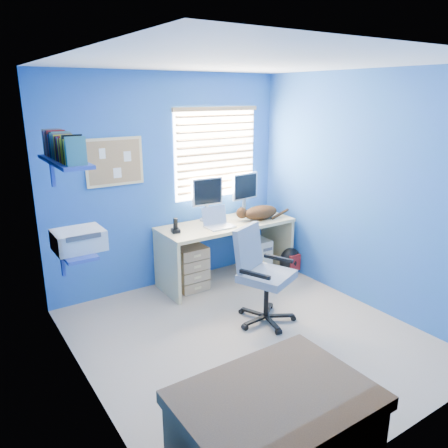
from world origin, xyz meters
TOP-DOWN VIEW (x-y plane):
  - floor at (0.00, 0.00)m, footprint 3.00×3.20m
  - ceiling at (0.00, 0.00)m, footprint 3.00×3.20m
  - wall_back at (0.00, 1.60)m, footprint 3.00×0.01m
  - wall_front at (0.00, -1.60)m, footprint 3.00×0.01m
  - wall_left at (-1.50, 0.00)m, footprint 0.01×3.20m
  - wall_right at (1.50, 0.00)m, footprint 0.01×3.20m
  - desk at (0.58, 1.26)m, footprint 1.68×0.65m
  - laptop at (0.42, 1.15)m, footprint 0.33×0.27m
  - monitor_left at (0.45, 1.48)m, footprint 0.41×0.15m
  - monitor_right at (1.02, 1.48)m, footprint 0.41×0.16m
  - phone at (-0.11, 1.26)m, footprint 0.11×0.13m
  - mug at (1.09, 1.35)m, footprint 0.10×0.09m
  - cd_spindle at (1.22, 1.39)m, footprint 0.13×0.13m
  - cat at (1.04, 1.16)m, footprint 0.53×0.38m
  - tower_pc at (1.09, 1.27)m, footprint 0.21×0.45m
  - drawer_boxes at (0.07, 1.23)m, footprint 0.35×0.28m
  - yellow_book at (0.95, 1.07)m, footprint 0.03×0.17m
  - backpack at (1.37, 0.94)m, footprint 0.30×0.23m
  - bed_corner at (-0.79, -1.32)m, footprint 1.13×0.80m
  - office_chair at (0.31, 0.19)m, footprint 0.75×0.75m
  - window_blinds at (0.65, 1.57)m, footprint 1.15×0.05m
  - corkboard at (-0.65, 1.58)m, footprint 0.64×0.02m
  - wall_shelves at (-1.35, 0.75)m, footprint 0.42×0.90m

SIDE VIEW (x-z plane):
  - floor at x=0.00m, z-range 0.00..0.00m
  - yellow_book at x=0.95m, z-range 0.00..0.24m
  - backpack at x=1.37m, z-range 0.00..0.35m
  - tower_pc at x=1.09m, z-range 0.00..0.45m
  - drawer_boxes at x=0.07m, z-range 0.00..0.54m
  - bed_corner at x=-0.79m, z-range 0.00..0.54m
  - office_chair at x=0.31m, z-range -0.12..0.86m
  - desk at x=0.58m, z-range 0.00..0.74m
  - cd_spindle at x=1.22m, z-range 0.74..0.81m
  - mug at x=1.09m, z-range 0.74..0.84m
  - phone at x=-0.11m, z-range 0.74..0.91m
  - cat at x=1.04m, z-range 0.74..0.91m
  - laptop at x=0.42m, z-range 0.74..0.96m
  - monitor_left at x=0.45m, z-range 0.74..1.28m
  - monitor_right at x=1.02m, z-range 0.74..1.28m
  - wall_back at x=0.00m, z-range 0.00..2.50m
  - wall_front at x=0.00m, z-range 0.00..2.50m
  - wall_left at x=-1.50m, z-range 0.00..2.50m
  - wall_right at x=1.50m, z-range 0.00..2.50m
  - wall_shelves at x=-1.35m, z-range 0.91..1.96m
  - corkboard at x=-0.65m, z-range 1.29..1.81m
  - window_blinds at x=0.65m, z-range 1.00..2.10m
  - ceiling at x=0.00m, z-range 2.50..2.50m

